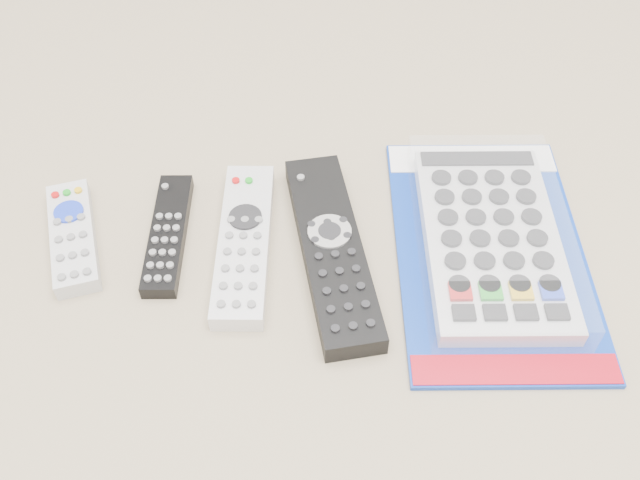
{
  "coord_description": "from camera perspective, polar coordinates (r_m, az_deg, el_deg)",
  "views": [
    {
      "loc": [
        -0.03,
        -0.48,
        0.61
      ],
      "look_at": [
        0.03,
        0.02,
        0.01
      ],
      "focal_mm": 40.0,
      "sensor_mm": 36.0,
      "label": 1
    }
  ],
  "objects": [
    {
      "name": "jumbo_remote_packaged",
      "position": [
        0.8,
        13.57,
        0.18
      ],
      "size": [
        0.24,
        0.36,
        0.05
      ],
      "rotation": [
        0.0,
        0.0,
        -0.12
      ],
      "color": "#0E329B",
      "rests_on": "ground"
    },
    {
      "name": "remote_large_black",
      "position": [
        0.77,
        0.97,
        -0.77
      ],
      "size": [
        0.08,
        0.27,
        0.03
      ],
      "rotation": [
        0.0,
        0.0,
        0.05
      ],
      "color": "black",
      "rests_on": "ground"
    },
    {
      "name": "remote_slim_black",
      "position": [
        0.81,
        -12.07,
        0.46
      ],
      "size": [
        0.06,
        0.17,
        0.02
      ],
      "rotation": [
        0.0,
        0.0,
        -0.12
      ],
      "color": "black",
      "rests_on": "ground"
    },
    {
      "name": "remote_silver_dvd",
      "position": [
        0.79,
        -6.09,
        -0.21
      ],
      "size": [
        0.08,
        0.22,
        0.03
      ],
      "rotation": [
        0.0,
        0.0,
        -0.13
      ],
      "color": "silver",
      "rests_on": "ground"
    },
    {
      "name": "remote_small_grey",
      "position": [
        0.84,
        -19.17,
        0.28
      ],
      "size": [
        0.07,
        0.16,
        0.02
      ],
      "rotation": [
        0.0,
        0.0,
        0.16
      ],
      "color": "#B1B1B4",
      "rests_on": "ground"
    }
  ]
}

